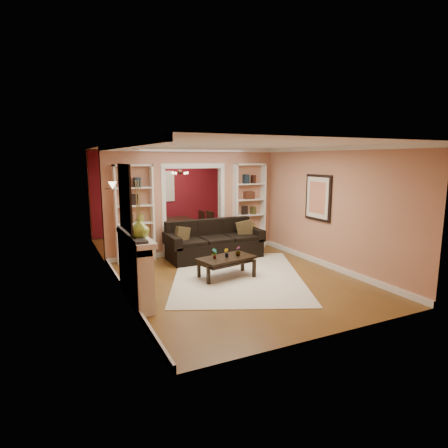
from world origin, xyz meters
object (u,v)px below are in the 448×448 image
bookshelf_right (249,206)px  fireplace (136,268)px  dining_table (181,231)px  coffee_table (226,267)px  sofa (215,240)px  bookshelf_left (134,214)px

bookshelf_right → fireplace: 4.47m
bookshelf_right → dining_table: bearing=131.6°
coffee_table → bookshelf_right: size_ratio=0.50×
coffee_table → fireplace: fireplace is taller
sofa → bookshelf_right: bookshelf_right is taller
fireplace → dining_table: size_ratio=0.96×
sofa → bookshelf_right: 1.57m
dining_table → coffee_table: bearing=175.4°
bookshelf_left → fireplace: bearing=-102.0°
bookshelf_left → coffee_table: bearing=-56.2°
sofa → dining_table: (-0.11, 2.16, -0.15)m
bookshelf_left → bookshelf_right: same height
sofa → coffee_table: bearing=-105.2°
bookshelf_left → bookshelf_right: bearing=0.0°
coffee_table → bookshelf_right: (1.70, 2.10, 0.93)m
fireplace → sofa: bearing=39.7°
bookshelf_right → dining_table: bookshelf_right is taller
sofa → dining_table: size_ratio=1.33×
coffee_table → fireplace: size_ratio=0.67×
dining_table → bookshelf_left: bearing=132.9°
coffee_table → bookshelf_left: (-1.40, 2.10, 0.93)m
bookshelf_left → dining_table: bookshelf_left is taller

